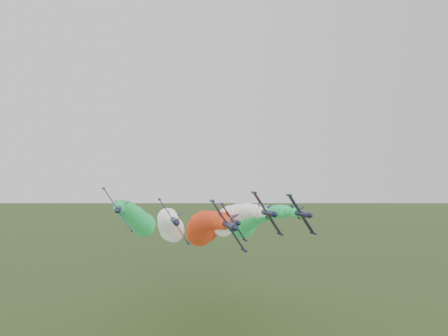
% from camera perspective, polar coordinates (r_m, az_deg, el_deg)
% --- Properties ---
extents(jet_lead, '(14.67, 94.33, 20.71)m').
position_cam_1_polar(jet_lead, '(141.45, -3.06, -7.95)').
color(jet_lead, '#111534').
rests_on(jet_lead, ground).
extents(jet_inner_left, '(14.84, 94.51, 20.89)m').
position_cam_1_polar(jet_inner_left, '(153.78, -7.01, -7.55)').
color(jet_inner_left, '#111534').
rests_on(jet_inner_left, ground).
extents(jet_inner_right, '(14.44, 94.11, 20.49)m').
position_cam_1_polar(jet_inner_right, '(155.46, 0.40, -6.93)').
color(jet_inner_right, '#111534').
rests_on(jet_inner_right, ground).
extents(jet_outer_left, '(15.20, 94.87, 21.25)m').
position_cam_1_polar(jet_outer_left, '(158.16, -11.30, -6.54)').
color(jet_outer_left, '#111534').
rests_on(jet_outer_left, ground).
extents(jet_outer_right, '(15.22, 94.88, 21.26)m').
position_cam_1_polar(jet_outer_right, '(165.70, 3.34, -7.02)').
color(jet_outer_right, '#111534').
rests_on(jet_outer_right, ground).
extents(jet_trail, '(15.34, 95.00, 21.38)m').
position_cam_1_polar(jet_trail, '(171.23, -2.06, -7.62)').
color(jet_trail, '#111534').
rests_on(jet_trail, ground).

